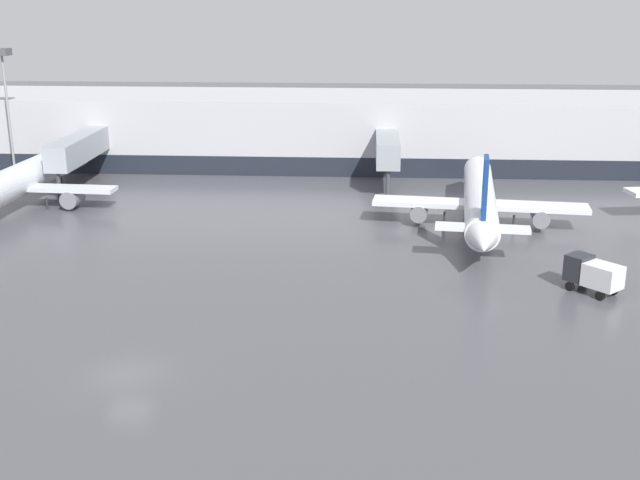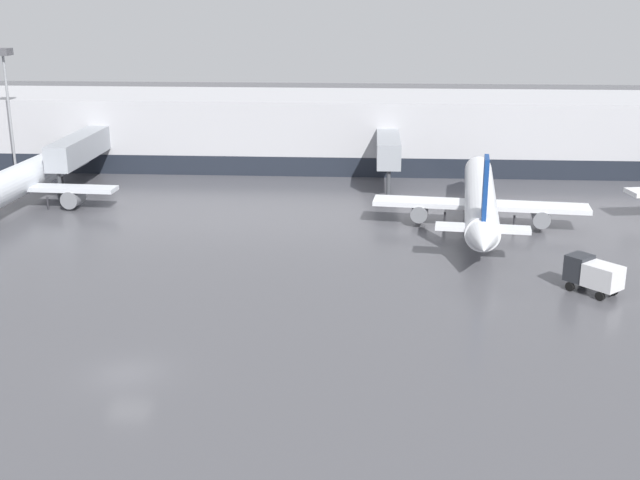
{
  "view_description": "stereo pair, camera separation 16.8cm",
  "coord_description": "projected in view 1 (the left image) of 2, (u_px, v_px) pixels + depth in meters",
  "views": [
    {
      "loc": [
        14.0,
        -42.35,
        21.73
      ],
      "look_at": [
        10.38,
        17.97,
        3.0
      ],
      "focal_mm": 45.0,
      "sensor_mm": 36.0,
      "label": 1
    },
    {
      "loc": [
        14.16,
        -42.33,
        21.73
      ],
      "look_at": [
        10.38,
        17.97,
        3.0
      ],
      "focal_mm": 45.0,
      "sensor_mm": 36.0,
      "label": 2
    }
  ],
  "objects": [
    {
      "name": "terminal_building",
      "position": [
        261.0,
        129.0,
        105.27
      ],
      "size": [
        160.0,
        30.58,
        9.0
      ],
      "color": "#B2B2B7",
      "rests_on": "ground_plane"
    },
    {
      "name": "parked_jet_0",
      "position": [
        18.0,
        181.0,
        83.95
      ],
      "size": [
        21.07,
        38.35,
        9.26
      ],
      "rotation": [
        0.0,
        0.0,
        1.51
      ],
      "color": "silver",
      "rests_on": "ground_plane"
    },
    {
      "name": "parked_jet_2",
      "position": [
        480.0,
        199.0,
        76.75
      ],
      "size": [
        20.64,
        33.46,
        9.04
      ],
      "rotation": [
        0.0,
        0.0,
        1.46
      ],
      "color": "silver",
      "rests_on": "ground_plane"
    },
    {
      "name": "service_truck_0",
      "position": [
        593.0,
        273.0,
        60.05
      ],
      "size": [
        4.18,
        4.31,
        2.7
      ],
      "rotation": [
        0.0,
        0.0,
        2.32
      ],
      "color": "silver",
      "rests_on": "ground_plane"
    },
    {
      "name": "apron_light_mast_3",
      "position": [
        4.0,
        75.0,
        92.94
      ],
      "size": [
        1.8,
        1.8,
        15.54
      ],
      "color": "gray",
      "rests_on": "ground_plane"
    },
    {
      "name": "ground_plane",
      "position": [
        128.0,
        374.0,
        47.61
      ],
      "size": [
        320.0,
        320.0,
        0.0
      ],
      "primitive_type": "plane",
      "color": "#4C4C51"
    }
  ]
}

